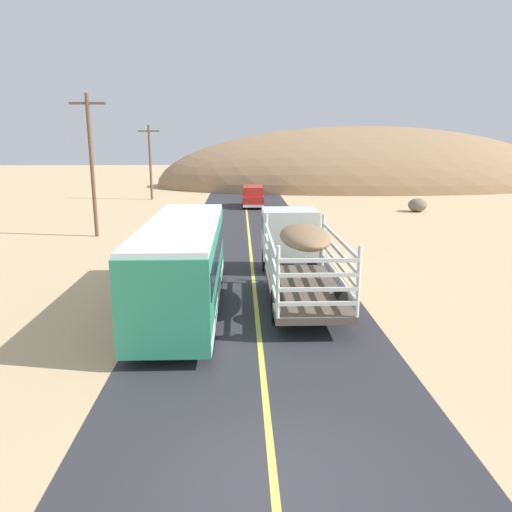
# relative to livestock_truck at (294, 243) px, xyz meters

# --- Properties ---
(ground_plane) EXTENTS (240.00, 240.00, 0.00)m
(ground_plane) POSITION_rel_livestock_truck_xyz_m (-1.72, -12.45, -1.79)
(ground_plane) COLOR tan
(road_surface) EXTENTS (8.00, 120.00, 0.02)m
(road_surface) POSITION_rel_livestock_truck_xyz_m (-1.72, -12.45, -1.78)
(road_surface) COLOR #2D2D33
(road_surface) RESTS_ON ground
(road_centre_line) EXTENTS (0.16, 117.60, 0.00)m
(road_centre_line) POSITION_rel_livestock_truck_xyz_m (-1.72, -12.45, -1.77)
(road_centre_line) COLOR #D8CC4C
(road_centre_line) RESTS_ON road_surface
(livestock_truck) EXTENTS (2.53, 9.70, 3.02)m
(livestock_truck) POSITION_rel_livestock_truck_xyz_m (0.00, 0.00, 0.00)
(livestock_truck) COLOR silver
(livestock_truck) RESTS_ON road_surface
(bus) EXTENTS (2.54, 10.00, 3.21)m
(bus) POSITION_rel_livestock_truck_xyz_m (-4.33, -3.18, -0.04)
(bus) COLOR #2D8C66
(bus) RESTS_ON road_surface
(car_far) EXTENTS (1.90, 4.62, 1.93)m
(car_far) POSITION_rel_livestock_truck_xyz_m (-1.09, 25.13, -0.70)
(car_far) COLOR #B2261E
(car_far) RESTS_ON road_surface
(power_pole_mid) EXTENTS (2.20, 0.24, 8.81)m
(power_pole_mid) POSITION_rel_livestock_truck_xyz_m (-11.51, 11.17, 2.91)
(power_pole_mid) COLOR brown
(power_pole_mid) RESTS_ON ground
(power_pole_far) EXTENTS (2.20, 0.24, 7.57)m
(power_pole_far) POSITION_rel_livestock_truck_xyz_m (-11.51, 31.53, 2.28)
(power_pole_far) COLOR brown
(power_pole_far) RESTS_ON ground
(boulder_near_shoulder) EXTENTS (1.60, 1.56, 1.16)m
(boulder_near_shoulder) POSITION_rel_livestock_truck_xyz_m (13.10, 21.62, -1.21)
(boulder_near_shoulder) COLOR #756656
(boulder_near_shoulder) RESTS_ON ground
(distant_hill) EXTENTS (55.56, 25.95, 15.93)m
(distant_hill) POSITION_rel_livestock_truck_xyz_m (14.37, 46.82, -1.79)
(distant_hill) COLOR #957553
(distant_hill) RESTS_ON ground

